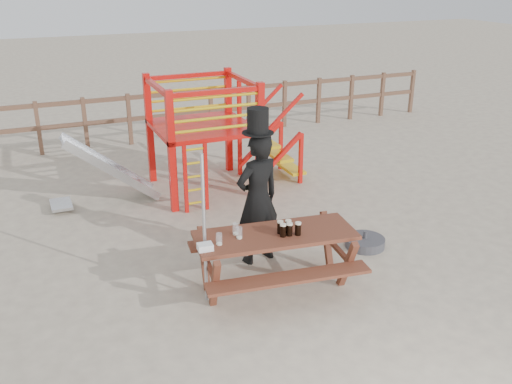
# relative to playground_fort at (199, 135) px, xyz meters

# --- Properties ---
(ground) EXTENTS (60.00, 60.00, 0.00)m
(ground) POSITION_rel_playground_fort_xyz_m (-0.12, -3.58, -1.07)
(ground) COLOR #C2B297
(ground) RESTS_ON ground
(back_fence) EXTENTS (15.09, 0.09, 1.20)m
(back_fence) POSITION_rel_playground_fort_xyz_m (-0.12, 3.42, -0.34)
(back_fence) COLOR brown
(back_fence) RESTS_ON ground
(playground_fort) EXTENTS (4.71, 1.84, 2.10)m
(playground_fort) POSITION_rel_playground_fort_xyz_m (0.00, 0.00, 0.00)
(playground_fort) COLOR red
(playground_fort) RESTS_ON ground
(picnic_table) EXTENTS (2.20, 1.64, 0.79)m
(picnic_table) POSITION_rel_playground_fort_xyz_m (-0.19, -3.74, -0.57)
(picnic_table) COLOR brown
(picnic_table) RESTS_ON ground
(man_with_hat) EXTENTS (0.77, 0.60, 2.23)m
(man_with_hat) POSITION_rel_playground_fort_xyz_m (-0.10, -2.95, -0.08)
(man_with_hat) COLOR black
(man_with_hat) RESTS_ON ground
(metal_pole) EXTENTS (0.04, 0.04, 1.95)m
(metal_pole) POSITION_rel_playground_fort_xyz_m (-1.10, -3.66, -0.10)
(metal_pole) COLOR #B2B2B7
(metal_pole) RESTS_ON ground
(parasol_base) EXTENTS (0.60, 0.60, 0.25)m
(parasol_base) POSITION_rel_playground_fort_xyz_m (1.55, -3.21, -1.00)
(parasol_base) COLOR #3C3C42
(parasol_base) RESTS_ON ground
(paper_bag) EXTENTS (0.19, 0.15, 0.08)m
(paper_bag) POSITION_rel_playground_fort_xyz_m (-1.15, -3.82, -0.24)
(paper_bag) COLOR white
(paper_bag) RESTS_ON picnic_table
(stout_pints) EXTENTS (0.27, 0.20, 0.17)m
(stout_pints) POSITION_rel_playground_fort_xyz_m (-0.06, -3.83, -0.19)
(stout_pints) COLOR black
(stout_pints) RESTS_ON picnic_table
(empty_glasses) EXTENTS (0.36, 0.27, 0.15)m
(empty_glasses) POSITION_rel_playground_fort_xyz_m (-0.76, -3.67, -0.21)
(empty_glasses) COLOR silver
(empty_glasses) RESTS_ON picnic_table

